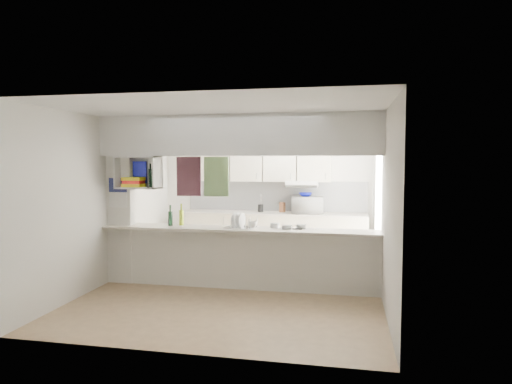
% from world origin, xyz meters
% --- Properties ---
extents(floor, '(4.80, 4.80, 0.00)m').
position_xyz_m(floor, '(0.00, 0.00, 0.00)').
color(floor, '#8F7153').
rests_on(floor, ground).
extents(ceiling, '(4.80, 4.80, 0.00)m').
position_xyz_m(ceiling, '(0.00, 0.00, 2.60)').
color(ceiling, white).
rests_on(ceiling, wall_back).
extents(wall_back, '(4.20, 0.00, 4.20)m').
position_xyz_m(wall_back, '(0.00, 2.40, 1.30)').
color(wall_back, silver).
rests_on(wall_back, floor).
extents(wall_left, '(0.00, 4.80, 4.80)m').
position_xyz_m(wall_left, '(-2.10, 0.00, 1.30)').
color(wall_left, silver).
rests_on(wall_left, floor).
extents(wall_right, '(0.00, 4.80, 4.80)m').
position_xyz_m(wall_right, '(2.10, 0.00, 1.30)').
color(wall_right, silver).
rests_on(wall_right, floor).
extents(servery_partition, '(4.20, 0.50, 2.60)m').
position_xyz_m(servery_partition, '(-0.17, 0.00, 1.66)').
color(servery_partition, silver).
rests_on(servery_partition, floor).
extents(cubby_shelf, '(0.65, 0.35, 0.50)m').
position_xyz_m(cubby_shelf, '(-1.57, -0.06, 1.71)').
color(cubby_shelf, white).
rests_on(cubby_shelf, bulkhead).
extents(kitchen_run, '(3.60, 0.63, 2.24)m').
position_xyz_m(kitchen_run, '(0.16, 2.14, 0.83)').
color(kitchen_run, beige).
rests_on(kitchen_run, floor).
extents(microwave, '(0.64, 0.48, 0.33)m').
position_xyz_m(microwave, '(0.86, 2.08, 1.09)').
color(microwave, white).
rests_on(microwave, bench_top).
extents(bowl, '(0.27, 0.27, 0.07)m').
position_xyz_m(bowl, '(0.83, 2.07, 1.28)').
color(bowl, '#0E14A0').
rests_on(bowl, microwave).
extents(dish_rack, '(0.51, 0.43, 0.23)m').
position_xyz_m(dish_rack, '(0.04, 0.01, 1.01)').
color(dish_rack, silver).
rests_on(dish_rack, breakfast_bar).
extents(cup, '(0.15, 0.15, 0.10)m').
position_xyz_m(cup, '(0.23, -0.06, 0.99)').
color(cup, white).
rests_on(cup, dish_rack).
extents(wine_bottles, '(0.22, 0.15, 0.34)m').
position_xyz_m(wine_bottles, '(-1.01, 0.06, 1.05)').
color(wine_bottles, black).
rests_on(wine_bottles, breakfast_bar).
extents(plastic_tubs, '(0.54, 0.22, 0.07)m').
position_xyz_m(plastic_tubs, '(0.71, 0.09, 0.95)').
color(plastic_tubs, silver).
rests_on(plastic_tubs, breakfast_bar).
extents(utensil_jar, '(0.11, 0.11, 0.15)m').
position_xyz_m(utensil_jar, '(-0.06, 2.15, 0.99)').
color(utensil_jar, black).
rests_on(utensil_jar, bench_top).
extents(knife_block, '(0.12, 0.11, 0.20)m').
position_xyz_m(knife_block, '(0.36, 2.18, 1.02)').
color(knife_block, brown).
rests_on(knife_block, bench_top).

